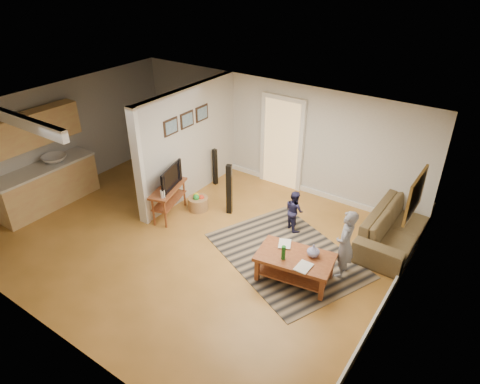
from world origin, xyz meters
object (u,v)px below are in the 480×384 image
at_px(toy_basket, 198,203).
at_px(speaker_right, 215,167).
at_px(child, 341,274).
at_px(toddler, 293,228).
at_px(coffee_table, 296,261).
at_px(sofa, 393,240).
at_px(tv_console, 169,190).
at_px(speaker_left, 229,190).

bearing_deg(toy_basket, speaker_right, 109.36).
bearing_deg(speaker_right, child, -11.18).
bearing_deg(toddler, coffee_table, 150.51).
bearing_deg(toy_basket, toddler, 14.17).
bearing_deg(child, sofa, 154.30).
distance_m(tv_console, speaker_left, 1.27).
distance_m(coffee_table, toy_basket, 2.96).
distance_m(tv_console, toddler, 2.70).
xyz_separation_m(coffee_table, speaker_right, (-3.24, 1.96, 0.07)).
bearing_deg(speaker_left, toy_basket, -179.65).
bearing_deg(speaker_right, sofa, 10.42).
relative_size(speaker_left, speaker_right, 1.25).
bearing_deg(child, toy_basket, -103.23).
distance_m(speaker_right, child, 4.12).
relative_size(coffee_table, tv_console, 1.22).
relative_size(tv_console, speaker_right, 1.24).
relative_size(coffee_table, speaker_right, 1.52).
height_order(coffee_table, child, coffee_table).
xyz_separation_m(sofa, speaker_left, (-3.26, -1.00, 0.57)).
xyz_separation_m(tv_console, toddler, (2.41, 1.05, -0.61)).
distance_m(coffee_table, tv_console, 3.20).
bearing_deg(coffee_table, tv_console, 174.71).
bearing_deg(speaker_left, speaker_right, 117.60).
height_order(sofa, speaker_right, speaker_right).
height_order(speaker_right, toy_basket, speaker_right).
distance_m(speaker_left, speaker_right, 1.36).
bearing_deg(speaker_right, speaker_left, -30.96).
xyz_separation_m(speaker_right, toy_basket, (0.40, -1.14, -0.30)).
distance_m(sofa, child, 1.59).
bearing_deg(toddler, speaker_left, 40.75).
distance_m(tv_console, child, 3.85).
distance_m(sofa, toddler, 1.97).
bearing_deg(child, coffee_table, -55.86).
height_order(sofa, toddler, toddler).
bearing_deg(tv_console, toddler, 6.97).
xyz_separation_m(child, toddler, (-1.37, 0.77, 0.00)).
bearing_deg(coffee_table, speaker_left, 153.46).
bearing_deg(coffee_table, toddler, 119.58).
distance_m(sofa, tv_console, 4.64).
xyz_separation_m(speaker_right, child, (3.85, -1.38, -0.46)).
height_order(tv_console, toddler, tv_console).
bearing_deg(toy_basket, child, -4.05).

